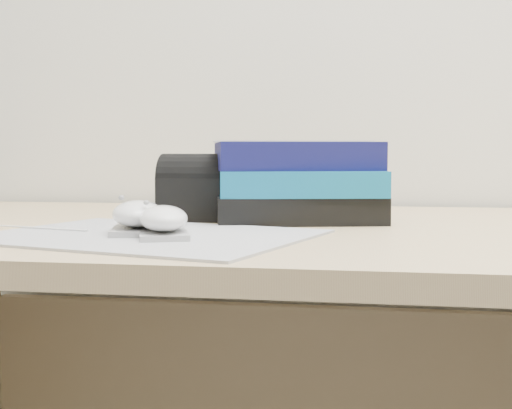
% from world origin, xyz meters
% --- Properties ---
extents(desk, '(1.60, 0.80, 0.73)m').
position_xyz_m(desk, '(0.00, 1.64, 0.50)').
color(desk, tan).
rests_on(desk, ground).
extents(mousepad, '(0.47, 0.41, 0.00)m').
position_xyz_m(mousepad, '(-0.24, 1.40, 0.73)').
color(mousepad, gray).
rests_on(mousepad, desk).
extents(mouse_rear, '(0.09, 0.13, 0.05)m').
position_xyz_m(mouse_rear, '(-0.26, 1.41, 0.75)').
color(mouse_rear, '#99999B').
rests_on(mouse_rear, mousepad).
extents(mouse_front, '(0.09, 0.12, 0.05)m').
position_xyz_m(mouse_front, '(-0.21, 1.38, 0.75)').
color(mouse_front, '#A6A6A8').
rests_on(mouse_front, mousepad).
extents(usb_cable, '(0.19, 0.05, 0.00)m').
position_xyz_m(usb_cable, '(-0.42, 1.44, 0.73)').
color(usb_cable, white).
rests_on(usb_cable, mousepad).
extents(book_stack, '(0.29, 0.26, 0.13)m').
position_xyz_m(book_stack, '(-0.07, 1.65, 0.79)').
color(book_stack, black).
rests_on(book_stack, desk).
extents(pouch, '(0.12, 0.08, 0.11)m').
position_xyz_m(pouch, '(-0.23, 1.63, 0.78)').
color(pouch, black).
rests_on(pouch, desk).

